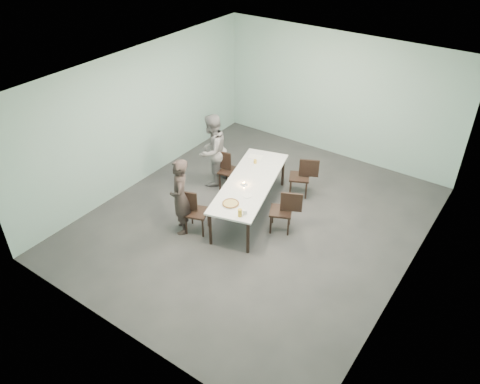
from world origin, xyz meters
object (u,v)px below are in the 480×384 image
Objects in this scene: water_tumbler at (245,212)px; chair_far_left at (227,167)px; chair_near_left at (193,209)px; amber_tumbler at (255,161)px; chair_near_right at (285,209)px; diner_far at (212,150)px; table at (250,184)px; chair_far_right at (303,174)px; beer_glass at (240,213)px; diner_near at (180,197)px; side_plate at (247,196)px; pizza at (231,204)px; tealight at (244,184)px.

chair_far_left is at bearing 135.43° from water_tumbler.
chair_near_left is 10.88× the size of amber_tumbler.
chair_far_left is 1.00× the size of chair_near_right.
diner_far reaches higher than chair_near_left.
chair_far_right reaches higher than table.
diner_near is at bearing -171.61° from beer_glass.
side_plate is 0.58m from water_tumbler.
chair_far_left is 2.56× the size of pizza.
chair_near_right is 0.78m from side_plate.
amber_tumbler is (-0.88, -0.55, 0.29)m from chair_far_right.
pizza is at bearing 73.22° from diner_near.
side_plate is (0.82, 0.66, 0.25)m from chair_near_left.
chair_near_right is at bearing -32.38° from amber_tumbler.
chair_near_right is at bearing 4.35° from tealight.
table is 8.08× the size of pizza.
chair_near_left is 1.16m from water_tumbler.
diner_far is at bearing -39.15° from chair_near_right.
table is 49.03× the size of tealight.
chair_far_right is 0.52× the size of diner_far.
table is at bearing 78.63° from tealight.
diner_far is 2.33m from water_tumbler.
pizza is 3.78× the size of water_tumbler.
table is at bearing -64.64° from amber_tumbler.
diner_near is at bearing 10.42° from chair_near_right.
chair_far_right is at bearing 108.34° from diner_far.
tealight is (-0.18, 0.70, 0.00)m from pizza.
chair_far_left reaches higher than tealight.
diner_near is 0.95× the size of diner_far.
table is at bearing 108.96° from diner_near.
diner_far reaches higher than chair_far_right.
beer_glass reaches higher than amber_tumbler.
chair_far_left reaches higher than water_tumbler.
chair_far_right is at bearing 66.32° from tealight.
diner_far reaches higher than amber_tumbler.
diner_near is at bearing -123.51° from tealight.
chair_near_left is 1.13m from tealight.
beer_glass is at bearing 62.28° from chair_far_right.
table is 1.46m from diner_near.
tealight is (0.92, -0.67, 0.27)m from chair_far_left.
tealight reaches higher than pizza.
diner_far is at bearing -4.39° from chair_far_right.
amber_tumbler is (-0.55, 1.12, 0.04)m from side_plate.
chair_far_right is (1.52, 0.71, 0.00)m from chair_far_left.
chair_far_right is (-0.31, 1.31, 0.00)m from chair_near_right.
side_plate is at bearing 18.70° from chair_near_left.
diner_far is 1.81m from side_plate.
water_tumbler is (-0.04, -2.17, 0.29)m from chair_far_right.
table is 3.16× the size of chair_near_right.
diner_far is at bearing 149.39° from side_plate.
tealight is at bearing 133.87° from side_plate.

